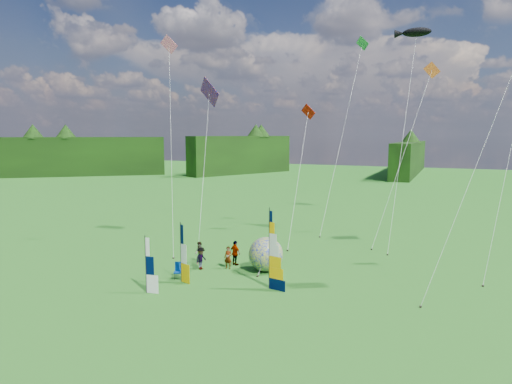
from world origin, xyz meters
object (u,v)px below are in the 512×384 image
at_px(kite_whale, 404,122).
at_px(spectator_d, 235,253).
at_px(spectator_b, 199,253).
at_px(feather_banner_main, 269,250).
at_px(bol_inflatable, 266,254).
at_px(camp_chair, 179,271).
at_px(spectator_a, 228,258).
at_px(side_banner_far, 146,265).
at_px(spectator_c, 201,258).
at_px(side_banner_left, 181,253).

bearing_deg(kite_whale, spectator_d, -112.76).
relative_size(spectator_b, kite_whale, 0.08).
bearing_deg(feather_banner_main, kite_whale, 83.06).
xyz_separation_m(bol_inflatable, camp_chair, (-4.28, -3.75, -0.60)).
height_order(spectator_a, spectator_d, spectator_d).
distance_m(spectator_b, spectator_d, 2.56).
bearing_deg(side_banner_far, kite_whale, 52.53).
relative_size(feather_banner_main, spectator_c, 3.08).
relative_size(side_banner_left, bol_inflatable, 1.58).
distance_m(side_banner_left, spectator_a, 3.96).
height_order(feather_banner_main, side_banner_far, feather_banner_main).
bearing_deg(spectator_b, spectator_c, -16.76).
bearing_deg(bol_inflatable, camp_chair, -138.74).
bearing_deg(bol_inflatable, spectator_a, -168.43).
height_order(bol_inflatable, spectator_a, bol_inflatable).
bearing_deg(spectator_b, spectator_a, 29.82).
distance_m(feather_banner_main, kite_whale, 18.92).
bearing_deg(side_banner_far, spectator_c, 76.77).
bearing_deg(feather_banner_main, spectator_d, 149.72).
relative_size(spectator_a, spectator_c, 1.00).
bearing_deg(spectator_a, side_banner_left, -111.22).
distance_m(feather_banner_main, spectator_d, 5.46).
bearing_deg(camp_chair, side_banner_far, -119.06).
relative_size(bol_inflatable, spectator_c, 1.51).
bearing_deg(spectator_c, bol_inflatable, -63.92).
relative_size(feather_banner_main, spectator_d, 2.69).
height_order(spectator_d, kite_whale, kite_whale).
bearing_deg(camp_chair, spectator_c, 62.57).
bearing_deg(spectator_b, side_banner_far, -48.48).
xyz_separation_m(feather_banner_main, kite_whale, (5.44, 16.43, 7.64)).
xyz_separation_m(spectator_d, camp_chair, (-1.84, -4.17, -0.33)).
relative_size(feather_banner_main, side_banner_left, 1.29).
distance_m(side_banner_far, spectator_b, 6.46).
bearing_deg(spectator_b, feather_banner_main, 13.90).
distance_m(bol_inflatable, spectator_b, 4.96).
height_order(side_banner_left, side_banner_far, side_banner_left).
distance_m(side_banner_left, spectator_b, 4.21).
bearing_deg(camp_chair, spectator_a, 38.94).
bearing_deg(spectator_a, camp_chair, -118.90).
bearing_deg(spectator_c, spectator_d, -34.87).
height_order(spectator_a, spectator_b, spectator_b).
xyz_separation_m(spectator_c, spectator_d, (1.63, 1.81, 0.11)).
relative_size(side_banner_far, spectator_a, 2.13).
relative_size(feather_banner_main, bol_inflatable, 2.04).
bearing_deg(side_banner_left, spectator_c, 112.51).
height_order(spectator_b, camp_chair, spectator_b).
height_order(feather_banner_main, camp_chair, feather_banner_main).
relative_size(side_banner_far, spectator_b, 2.12).
xyz_separation_m(spectator_b, spectator_d, (2.50, 0.56, 0.10)).
xyz_separation_m(bol_inflatable, spectator_a, (-2.51, -0.51, -0.38)).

